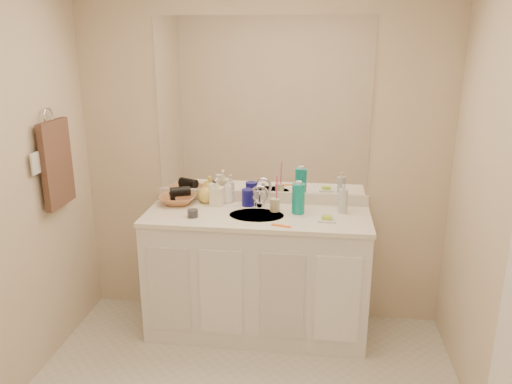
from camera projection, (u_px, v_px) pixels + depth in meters
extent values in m
cube|color=beige|center=(262.00, 158.00, 3.52)|extent=(2.60, 0.02, 2.40)
cube|color=white|center=(257.00, 275.00, 3.49)|extent=(1.50, 0.55, 0.85)
cube|color=white|center=(257.00, 216.00, 3.36)|extent=(1.52, 0.57, 0.03)
cube|color=silver|center=(261.00, 197.00, 3.59)|extent=(1.52, 0.03, 0.08)
cylinder|color=silver|center=(257.00, 217.00, 3.34)|extent=(0.37, 0.37, 0.02)
cylinder|color=silver|center=(260.00, 199.00, 3.49)|extent=(0.02, 0.02, 0.11)
cube|color=white|center=(262.00, 107.00, 3.41)|extent=(1.48, 0.01, 1.20)
cylinder|color=navy|center=(248.00, 197.00, 3.51)|extent=(0.11, 0.11, 0.12)
cylinder|color=beige|center=(275.00, 205.00, 3.40)|extent=(0.07, 0.07, 0.09)
cylinder|color=#F54085|center=(277.00, 190.00, 3.37)|extent=(0.02, 0.04, 0.20)
cylinder|color=#0C9388|center=(298.00, 199.00, 3.35)|extent=(0.11, 0.11, 0.20)
cylinder|color=silver|center=(343.00, 201.00, 3.36)|extent=(0.07, 0.07, 0.16)
cube|color=white|center=(327.00, 220.00, 3.22)|extent=(0.12, 0.10, 0.01)
cube|color=#B2D834|center=(327.00, 217.00, 3.22)|extent=(0.07, 0.06, 0.02)
cube|color=orange|center=(281.00, 226.00, 3.14)|extent=(0.13, 0.06, 0.01)
cylinder|color=#34343B|center=(193.00, 213.00, 3.29)|extent=(0.07, 0.07, 0.05)
cylinder|color=white|center=(212.00, 195.00, 3.50)|extent=(0.06, 0.06, 0.16)
imported|color=white|center=(228.00, 191.00, 3.56)|extent=(0.08, 0.08, 0.18)
imported|color=#FFF4CF|center=(217.00, 192.00, 3.51)|extent=(0.09, 0.10, 0.19)
imported|color=#FDE162|center=(206.00, 191.00, 3.58)|extent=(0.16, 0.16, 0.16)
imported|color=#B16F47|center=(178.00, 199.00, 3.56)|extent=(0.27, 0.27, 0.06)
cylinder|color=black|center=(180.00, 192.00, 3.54)|extent=(0.16, 0.12, 0.07)
torus|color=silver|center=(48.00, 116.00, 3.08)|extent=(0.01, 0.11, 0.11)
cube|color=#36241D|center=(57.00, 164.00, 3.16)|extent=(0.04, 0.32, 0.55)
cube|color=white|center=(35.00, 163.00, 2.96)|extent=(0.01, 0.08, 0.13)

